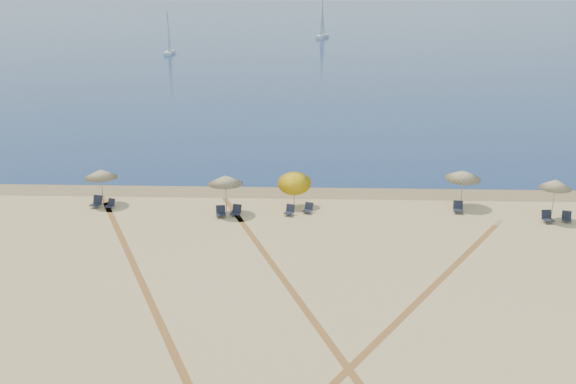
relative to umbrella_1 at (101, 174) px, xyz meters
name	(u,v)px	position (x,y,z in m)	size (l,w,h in m)	color
ocean	(309,19)	(12.22, 204.05, -2.10)	(500.00, 500.00, 0.00)	#0C2151
wet_sand	(290,192)	(12.22, 3.05, -2.10)	(500.00, 500.00, 0.00)	olive
umbrella_1	(101,174)	(0.00, 0.00, 0.00)	(2.18, 2.18, 2.45)	gray
umbrella_2	(226,180)	(8.33, -1.41, 0.11)	(2.23, 2.23, 2.56)	gray
umbrella_3	(294,180)	(12.59, -0.02, -0.31)	(2.16, 2.17, 2.56)	gray
umbrella_4	(463,175)	(23.44, 0.38, 0.06)	(2.31, 2.35, 2.54)	gray
umbrella_5	(555,184)	(28.49, -1.87, 0.21)	(1.93, 1.94, 2.66)	gray
chair_2	(97,202)	(-0.25, -0.55, -1.78)	(0.75, 0.84, 0.74)	black
chair_3	(110,204)	(0.69, -0.73, -1.84)	(0.68, 0.73, 0.61)	black
chair_4	(221,212)	(8.07, -2.09, -1.80)	(0.69, 0.77, 0.70)	black
chair_5	(236,211)	(9.00, -1.83, -1.80)	(0.74, 0.81, 0.69)	black
chair_6	(290,211)	(12.35, -1.61, -1.82)	(0.72, 0.78, 0.66)	black
chair_7	(308,208)	(13.51, -1.15, -1.82)	(0.72, 0.77, 0.64)	black
chair_8	(458,208)	(23.03, -0.75, -1.79)	(0.68, 0.77, 0.73)	black
chair_9	(547,217)	(28.10, -2.31, -1.79)	(0.70, 0.79, 0.73)	black
chair_10	(567,217)	(29.31, -2.19, -1.82)	(0.69, 0.75, 0.65)	black
sailboat_0	(169,41)	(-14.10, 88.12, 0.32)	(1.58, 5.44, 8.03)	white
sailboat_1	(322,26)	(16.10, 125.10, 0.83)	(3.39, 6.73, 9.72)	white
tire_tracks	(271,292)	(11.84, -12.20, -2.11)	(50.87, 41.99, 0.00)	tan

